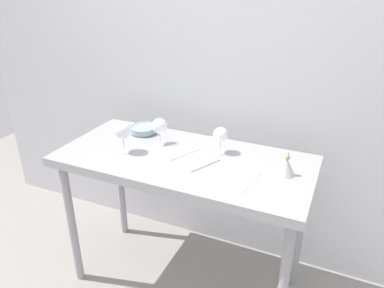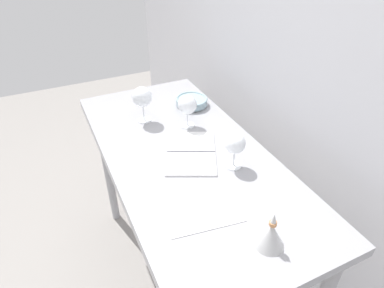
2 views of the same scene
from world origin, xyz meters
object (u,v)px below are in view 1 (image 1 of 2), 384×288
object	(u,v)px
open_notebook	(187,155)
tasting_bowl	(144,129)
decanter_funnel	(286,166)
wine_glass_near_left	(123,131)
tasting_sheet_upper	(235,177)
wine_glass_far_right	(221,135)
wine_glass_far_left	(160,127)

from	to	relation	value
open_notebook	tasting_bowl	distance (m)	0.43
tasting_bowl	decanter_funnel	xyz separation A→B (m)	(0.92, -0.17, 0.02)
wine_glass_near_left	tasting_sheet_upper	bearing A→B (deg)	-1.47
open_notebook	tasting_sheet_upper	size ratio (longest dim) A/B	1.43
tasting_bowl	wine_glass_far_right	bearing A→B (deg)	-7.04
tasting_sheet_upper	open_notebook	bearing A→B (deg)	168.80
wine_glass_far_right	tasting_sheet_upper	bearing A→B (deg)	-54.26
wine_glass_near_left	tasting_sheet_upper	size ratio (longest dim) A/B	0.69
tasting_sheet_upper	tasting_bowl	size ratio (longest dim) A/B	1.54
wine_glass_near_left	tasting_bowl	world-z (taller)	wine_glass_near_left
tasting_bowl	wine_glass_far_left	bearing A→B (deg)	-30.89
wine_glass_far_left	open_notebook	distance (m)	0.25
wine_glass_near_left	decanter_funnel	size ratio (longest dim) A/B	1.34
tasting_bowl	decanter_funnel	bearing A→B (deg)	-10.47
wine_glass_near_left	decanter_funnel	distance (m)	0.89
open_notebook	tasting_sheet_upper	world-z (taller)	open_notebook
open_notebook	decanter_funnel	bearing A→B (deg)	26.97
wine_glass_far_right	decanter_funnel	xyz separation A→B (m)	(0.39, -0.10, -0.06)
open_notebook	tasting_bowl	world-z (taller)	tasting_bowl
wine_glass_far_left	wine_glass_near_left	bearing A→B (deg)	-128.26
wine_glass_far_left	decanter_funnel	distance (m)	0.75
wine_glass_near_left	wine_glass_far_right	size ratio (longest dim) A/B	1.19
wine_glass_far_right	wine_glass_far_left	bearing A→B (deg)	-173.75
wine_glass_far_right	tasting_sheet_upper	distance (m)	0.30
open_notebook	tasting_sheet_upper	distance (m)	0.34
wine_glass_near_left	decanter_funnel	xyz separation A→B (m)	(0.88, 0.11, -0.08)
wine_glass_near_left	tasting_bowl	distance (m)	0.30
tasting_sheet_upper	wine_glass_far_left	bearing A→B (deg)	168.18
tasting_bowl	tasting_sheet_upper	bearing A→B (deg)	-22.85
wine_glass_far_left	decanter_funnel	bearing A→B (deg)	-4.96
open_notebook	decanter_funnel	size ratio (longest dim) A/B	2.77
wine_glass_near_left	open_notebook	distance (m)	0.38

